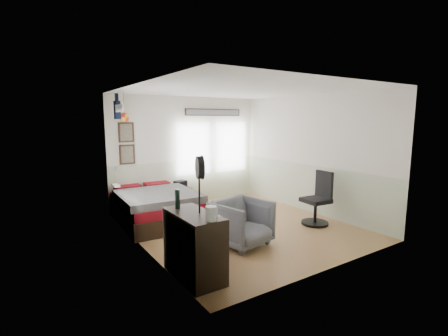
# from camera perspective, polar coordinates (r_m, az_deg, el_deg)

# --- Properties ---
(ground_plane) EXTENTS (4.00, 4.50, 0.01)m
(ground_plane) POSITION_cam_1_polar(r_m,az_deg,el_deg) (6.67, 2.63, -10.22)
(ground_plane) COLOR olive
(room_shell) EXTENTS (4.02, 4.52, 2.71)m
(room_shell) POSITION_cam_1_polar(r_m,az_deg,el_deg) (6.45, 1.20, 3.84)
(room_shell) COLOR silver
(room_shell) RESTS_ON ground_plane
(wall_decor) EXTENTS (3.55, 1.32, 1.44)m
(wall_decor) POSITION_cam_1_polar(r_m,az_deg,el_deg) (7.54, -13.08, 8.03)
(wall_decor) COLOR #412A1A
(wall_decor) RESTS_ON room_shell
(bed) EXTENTS (1.57, 2.13, 0.66)m
(bed) POSITION_cam_1_polar(r_m,az_deg,el_deg) (7.03, -12.04, -6.63)
(bed) COLOR black
(bed) RESTS_ON ground_plane
(dresser) EXTENTS (0.48, 1.00, 0.90)m
(dresser) POSITION_cam_1_polar(r_m,az_deg,el_deg) (4.55, -5.28, -13.34)
(dresser) COLOR black
(dresser) RESTS_ON ground_plane
(armchair) EXTENTS (0.99, 1.01, 0.78)m
(armchair) POSITION_cam_1_polar(r_m,az_deg,el_deg) (5.64, 3.12, -9.57)
(armchair) COLOR slate
(armchair) RESTS_ON ground_plane
(nightstand) EXTENTS (0.50, 0.41, 0.47)m
(nightstand) POSITION_cam_1_polar(r_m,az_deg,el_deg) (8.14, -7.64, -5.05)
(nightstand) COLOR black
(nightstand) RESTS_ON ground_plane
(task_chair) EXTENTS (0.55, 0.55, 1.09)m
(task_chair) POSITION_cam_1_polar(r_m,az_deg,el_deg) (6.96, 16.17, -5.90)
(task_chair) COLOR black
(task_chair) RESTS_ON ground_plane
(kettle) EXTENTS (0.16, 0.14, 0.18)m
(kettle) POSITION_cam_1_polar(r_m,az_deg,el_deg) (4.05, -2.27, -8.01)
(kettle) COLOR silver
(kettle) RESTS_ON dresser
(bottle) EXTENTS (0.07, 0.07, 0.28)m
(bottle) POSITION_cam_1_polar(r_m,az_deg,el_deg) (4.61, -8.19, -5.44)
(bottle) COLOR black
(bottle) RESTS_ON dresser
(stand_fan) EXTENTS (0.17, 0.31, 0.78)m
(stand_fan) POSITION_cam_1_polar(r_m,az_deg,el_deg) (4.27, -4.29, -0.09)
(stand_fan) COLOR black
(stand_fan) RESTS_ON dresser
(black_bag) EXTENTS (0.34, 0.27, 0.17)m
(black_bag) POSITION_cam_1_polar(r_m,az_deg,el_deg) (8.07, -7.68, -2.83)
(black_bag) COLOR black
(black_bag) RESTS_ON nightstand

